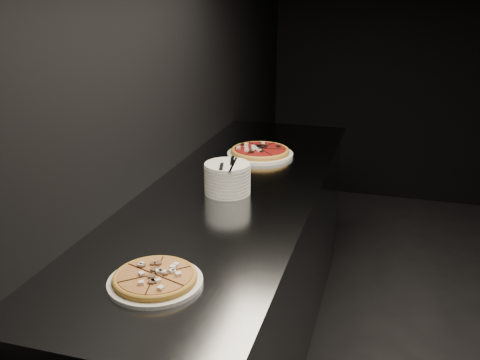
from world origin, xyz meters
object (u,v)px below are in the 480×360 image
(pizza_tomato, at_px, (260,152))
(ramekin, at_px, (235,174))
(pizza_mushroom, at_px, (155,279))
(counter, at_px, (234,278))
(cutlery, at_px, (228,164))
(plate_stack, at_px, (227,178))

(pizza_tomato, relative_size, ramekin, 5.08)
(pizza_mushroom, height_order, pizza_tomato, pizza_tomato)
(ramekin, bearing_deg, pizza_tomato, 87.90)
(ramekin, bearing_deg, counter, -76.46)
(pizza_tomato, bearing_deg, counter, -89.45)
(counter, bearing_deg, ramekin, 103.54)
(pizza_tomato, distance_m, ramekin, 0.41)
(pizza_mushroom, distance_m, ramekin, 0.94)
(pizza_mushroom, distance_m, pizza_tomato, 1.35)
(cutlery, bearing_deg, pizza_tomato, 75.96)
(plate_stack, distance_m, cutlery, 0.07)
(counter, relative_size, pizza_tomato, 6.76)
(counter, xyz_separation_m, cutlery, (-0.00, -0.08, 0.59))
(pizza_tomato, bearing_deg, ramekin, -92.10)
(pizza_mushroom, height_order, plate_stack, plate_stack)
(pizza_tomato, xyz_separation_m, plate_stack, (-0.00, -0.56, 0.04))
(plate_stack, xyz_separation_m, cutlery, (0.01, -0.02, 0.07))
(cutlery, bearing_deg, counter, 75.19)
(counter, distance_m, plate_stack, 0.53)
(pizza_tomato, relative_size, cutlery, 1.71)
(cutlery, relative_size, ramekin, 2.97)
(counter, bearing_deg, pizza_mushroom, -89.11)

